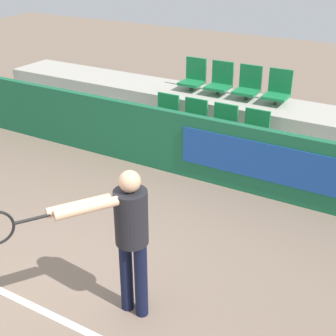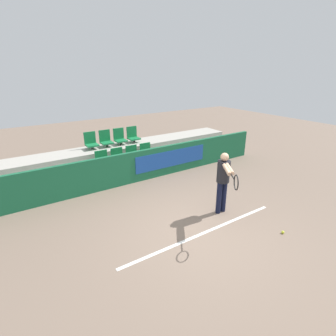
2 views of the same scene
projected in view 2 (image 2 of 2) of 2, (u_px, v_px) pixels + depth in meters
ground_plane at (202, 231)px, 6.06m from camera, size 30.00×30.00×0.00m
court_baseline at (204, 233)px, 5.98m from camera, size 4.30×0.08×0.01m
barrier_wall at (136, 167)px, 8.48m from camera, size 10.29×0.14×1.04m
bleacher_tier_front at (128, 170)px, 9.05m from camera, size 9.89×1.05×0.41m
bleacher_tier_middle at (116, 156)px, 9.80m from camera, size 9.89×1.05×0.83m
stadium_chair_0 at (103, 161)px, 8.57m from camera, size 0.41×0.40×0.59m
stadium_chair_1 at (118, 158)px, 8.85m from camera, size 0.41×0.40×0.59m
stadium_chair_2 at (133, 155)px, 9.13m from camera, size 0.41×0.40×0.59m
stadium_chair_3 at (147, 153)px, 9.41m from camera, size 0.41×0.40×0.59m
stadium_chair_4 at (91, 142)px, 9.24m from camera, size 0.41×0.40×0.59m
stadium_chair_5 at (106, 140)px, 9.52m from camera, size 0.41×0.40×0.59m
stadium_chair_6 at (120, 138)px, 9.80m from camera, size 0.41×0.40×0.59m
stadium_chair_7 at (133, 136)px, 10.09m from camera, size 0.41×0.40×0.59m
tennis_player at (224, 178)px, 6.43m from camera, size 0.90×1.29×1.61m
tennis_ball at (283, 232)px, 5.94m from camera, size 0.07×0.07×0.07m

